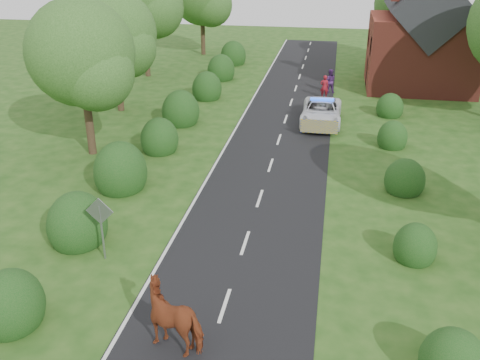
% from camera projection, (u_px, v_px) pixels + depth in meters
% --- Properties ---
extents(ground, '(120.00, 120.00, 0.00)m').
position_uv_depth(ground, '(225.00, 306.00, 17.49)').
color(ground, '#1F4914').
extents(road, '(6.00, 70.00, 0.02)m').
position_uv_depth(road, '(277.00, 145.00, 30.92)').
color(road, black).
rests_on(road, ground).
extents(road_markings, '(4.96, 70.00, 0.01)m').
position_uv_depth(road_markings, '(244.00, 157.00, 29.31)').
color(road_markings, white).
rests_on(road_markings, road).
extents(hedgerow_left, '(2.75, 50.41, 3.00)m').
position_uv_depth(hedgerow_left, '(150.00, 147.00, 28.70)').
color(hedgerow_left, '#104011').
rests_on(hedgerow_left, ground).
extents(hedgerow_right, '(2.10, 45.78, 2.10)m').
position_uv_depth(hedgerow_right, '(402.00, 171.00, 26.24)').
color(hedgerow_right, '#104011').
rests_on(hedgerow_right, ground).
extents(tree_left_a, '(5.74, 5.60, 8.38)m').
position_uv_depth(tree_left_a, '(85.00, 58.00, 27.46)').
color(tree_left_a, '#332316').
rests_on(tree_left_a, ground).
extents(tree_left_b, '(5.74, 5.60, 8.07)m').
position_uv_depth(tree_left_b, '(117.00, 37.00, 34.99)').
color(tree_left_b, '#332316').
rests_on(tree_left_b, ground).
extents(tree_right_c, '(6.15, 6.00, 8.58)m').
position_uv_depth(tree_right_c, '(411.00, 7.00, 47.68)').
color(tree_right_c, '#332316').
rests_on(tree_right_c, ground).
extents(road_sign, '(1.06, 0.08, 2.53)m').
position_uv_depth(road_sign, '(101.00, 220.00, 19.40)').
color(road_sign, gray).
rests_on(road_sign, ground).
extents(house, '(8.00, 7.40, 9.17)m').
position_uv_depth(house, '(423.00, 40.00, 41.26)').
color(house, brown).
rests_on(house, ground).
extents(cow, '(2.61, 1.78, 1.69)m').
position_uv_depth(cow, '(177.00, 319.00, 15.60)').
color(cow, brown).
rests_on(cow, ground).
extents(police_van, '(2.53, 5.49, 1.65)m').
position_uv_depth(police_van, '(321.00, 112.00, 34.35)').
color(police_van, silver).
rests_on(police_van, ground).
extents(pedestrian_red, '(0.66, 0.46, 1.73)m').
position_uv_depth(pedestrian_red, '(324.00, 87.00, 39.70)').
color(pedestrian_red, maroon).
rests_on(pedestrian_red, ground).
extents(pedestrian_purple, '(0.91, 0.72, 1.82)m').
position_uv_depth(pedestrian_purple, '(330.00, 81.00, 41.09)').
color(pedestrian_purple, '#4B2364').
rests_on(pedestrian_purple, ground).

